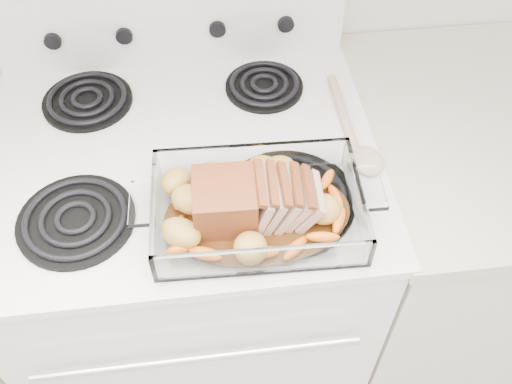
{
  "coord_description": "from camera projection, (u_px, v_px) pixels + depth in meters",
  "views": [
    {
      "loc": [
        0.05,
        0.86,
        1.75
      ],
      "look_at": [
        0.13,
        1.48,
        0.99
      ],
      "focal_mm": 40.0,
      "sensor_mm": 36.0,
      "label": 1
    }
  ],
  "objects": [
    {
      "name": "pork_roast",
      "position": [
        245.0,
        202.0,
        0.97
      ],
      "size": [
        0.22,
        0.11,
        0.09
      ],
      "rotation": [
        0.0,
        0.0,
        0.07
      ],
      "color": "brown",
      "rests_on": "baking_dish"
    },
    {
      "name": "counter_right",
      "position": [
        443.0,
        246.0,
        1.54
      ],
      "size": [
        0.58,
        0.68,
        0.93
      ],
      "color": "silver",
      "rests_on": "ground"
    },
    {
      "name": "baking_dish",
      "position": [
        257.0,
        211.0,
        1.0
      ],
      "size": [
        0.36,
        0.24,
        0.07
      ],
      "rotation": [
        0.0,
        0.0,
        -0.04
      ],
      "color": "white",
      "rests_on": "electric_range"
    },
    {
      "name": "wooden_spoon",
      "position": [
        356.0,
        140.0,
        1.13
      ],
      "size": [
        0.06,
        0.3,
        0.02
      ],
      "rotation": [
        0.0,
        0.0,
        -0.0
      ],
      "color": "#C8AF92",
      "rests_on": "electric_range"
    },
    {
      "name": "roast_vegetables",
      "position": [
        253.0,
        192.0,
        1.01
      ],
      "size": [
        0.36,
        0.2,
        0.04
      ],
      "rotation": [
        0.0,
        0.0,
        0.37
      ],
      "color": "orange",
      "rests_on": "baking_dish"
    },
    {
      "name": "electric_range",
      "position": [
        198.0,
        269.0,
        1.48
      ],
      "size": [
        0.78,
        0.7,
        1.12
      ],
      "color": "white",
      "rests_on": "ground"
    }
  ]
}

